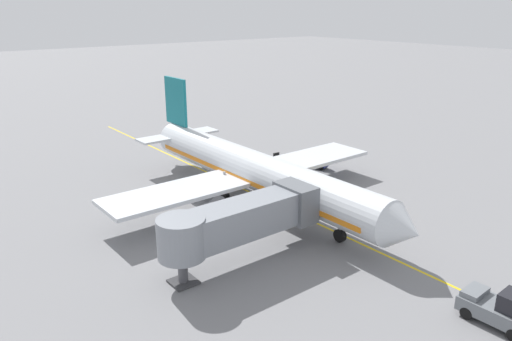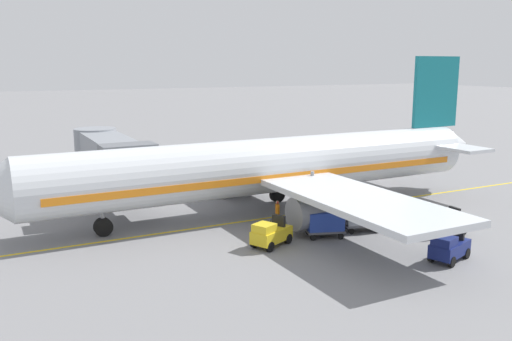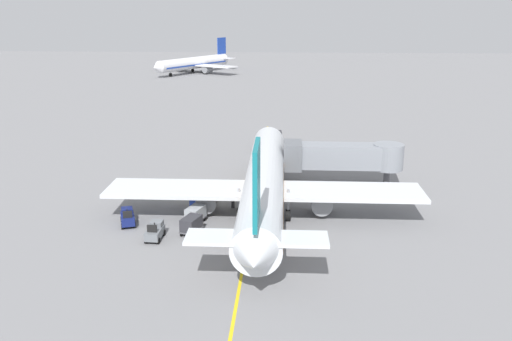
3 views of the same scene
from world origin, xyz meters
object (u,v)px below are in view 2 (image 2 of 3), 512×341
object	(u,v)px
parked_airliner	(272,167)
baggage_cart_second_in_train	(362,216)
ground_crew_wing_walker	(277,212)
jet_bridge	(110,155)
baggage_tug_spare	(444,223)
baggage_tug_lead	(449,247)
baggage_tug_trailing	(271,234)
baggage_cart_front	(325,221)
baggage_cart_third_in_train	(394,211)

from	to	relation	value
parked_airliner	baggage_cart_second_in_train	xyz separation A→B (m)	(-6.27, -2.78, -2.24)
parked_airliner	ground_crew_wing_walker	bearing A→B (deg)	156.37
parked_airliner	baggage_cart_second_in_train	size ratio (longest dim) A/B	12.54
jet_bridge	baggage_tug_spare	size ratio (longest dim) A/B	5.18
parked_airliner	jet_bridge	xyz separation A→B (m)	(8.32, 9.09, 0.27)
baggage_tug_lead	baggage_cart_second_in_train	bearing A→B (deg)	6.87
jet_bridge	baggage_tug_trailing	size ratio (longest dim) A/B	4.77
parked_airliner	ground_crew_wing_walker	world-z (taller)	parked_airliner
baggage_tug_spare	baggage_cart_front	size ratio (longest dim) A/B	0.86
parked_airliner	baggage_cart_front	size ratio (longest dim) A/B	12.54
baggage_cart_front	baggage_cart_second_in_train	world-z (taller)	same
baggage_tug_trailing	baggage_tug_spare	xyz separation A→B (m)	(-2.95, -10.14, 0.00)
baggage_tug_lead	baggage_cart_third_in_train	distance (m)	6.51
baggage_tug_spare	ground_crew_wing_walker	size ratio (longest dim) A/B	1.51
baggage_tug_trailing	jet_bridge	bearing A→B (deg)	20.84
jet_bridge	baggage_cart_third_in_train	bearing A→B (deg)	-135.29
baggage_tug_trailing	baggage_tug_lead	bearing A→B (deg)	-131.46
jet_bridge	ground_crew_wing_walker	world-z (taller)	jet_bridge
baggage_tug_spare	baggage_cart_third_in_train	size ratio (longest dim) A/B	0.86
parked_airliner	baggage_tug_spare	distance (m)	11.57
baggage_tug_trailing	ground_crew_wing_walker	bearing A→B (deg)	-35.31
baggage_tug_lead	baggage_tug_trailing	world-z (taller)	same
baggage_cart_second_in_train	parked_airliner	bearing A→B (deg)	23.92
baggage_tug_lead	baggage_tug_spare	size ratio (longest dim) A/B	1.08
jet_bridge	baggage_cart_second_in_train	world-z (taller)	jet_bridge
baggage_tug_spare	baggage_cart_third_in_train	world-z (taller)	baggage_tug_spare
baggage_tug_spare	baggage_cart_front	xyz separation A→B (m)	(2.91, 6.54, 0.24)
baggage_tug_trailing	ground_crew_wing_walker	distance (m)	3.74
jet_bridge	baggage_tug_spare	xyz separation A→B (m)	(-17.50, -15.68, -2.74)
baggage_tug_lead	baggage_cart_third_in_train	world-z (taller)	baggage_tug_lead
baggage_cart_third_in_train	ground_crew_wing_walker	xyz separation A→B (m)	(3.04, 6.71, 0.00)
jet_bridge	baggage_cart_second_in_train	bearing A→B (deg)	-140.87
baggage_tug_spare	ground_crew_wing_walker	bearing A→B (deg)	53.10
parked_airliner	baggage_cart_front	bearing A→B (deg)	-179.58
jet_bridge	ground_crew_wing_walker	size ratio (longest dim) A/B	7.83
jet_bridge	baggage_cart_second_in_train	xyz separation A→B (m)	(-14.59, -11.87, -2.50)
baggage_tug_spare	jet_bridge	bearing A→B (deg)	41.85
parked_airliner	baggage_tug_spare	bearing A→B (deg)	-144.33
parked_airliner	jet_bridge	size ratio (longest dim) A/B	2.81
jet_bridge	baggage_cart_third_in_train	size ratio (longest dim) A/B	4.46
baggage_tug_spare	baggage_cart_front	distance (m)	7.17
jet_bridge	baggage_tug_lead	size ratio (longest dim) A/B	4.81
baggage_tug_trailing	baggage_tug_spare	distance (m)	10.56
baggage_tug_trailing	ground_crew_wing_walker	size ratio (longest dim) A/B	1.64
parked_airliner	baggage_cart_third_in_train	distance (m)	8.49
baggage_cart_third_in_train	ground_crew_wing_walker	size ratio (longest dim) A/B	1.76
baggage_tug_lead	ground_crew_wing_walker	world-z (taller)	ground_crew_wing_walker
baggage_tug_spare	baggage_cart_second_in_train	world-z (taller)	baggage_tug_spare
baggage_tug_lead	baggage_tug_trailing	xyz separation A→B (m)	(6.25, 7.08, 0.00)
baggage_tug_trailing	baggage_cart_front	distance (m)	3.60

